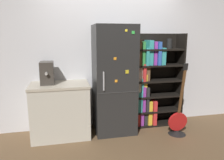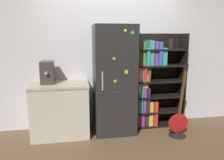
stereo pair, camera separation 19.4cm
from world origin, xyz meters
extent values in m
plane|color=brown|center=(0.00, 0.00, 0.00)|extent=(16.00, 16.00, 0.00)
cube|color=silver|center=(0.00, 0.47, 1.30)|extent=(8.00, 0.05, 2.60)
cube|color=black|center=(0.00, 0.15, 0.93)|extent=(0.69, 0.60, 1.86)
cube|color=#333333|center=(0.00, -0.16, 0.78)|extent=(0.68, 0.01, 0.01)
cube|color=#B2B2B7|center=(-0.24, -0.17, 0.98)|extent=(0.02, 0.02, 0.30)
cube|color=green|center=(0.23, -0.16, 1.73)|extent=(0.05, 0.01, 0.05)
cube|color=yellow|center=(0.12, -0.16, 1.76)|extent=(0.04, 0.02, 0.04)
cube|color=orange|center=(-0.04, -0.16, 0.97)|extent=(0.04, 0.01, 0.04)
cube|color=yellow|center=(0.14, -0.16, 1.12)|extent=(0.06, 0.02, 0.06)
cube|color=orange|center=(-0.06, -0.16, 1.33)|extent=(0.04, 0.01, 0.04)
cube|color=black|center=(0.41, 0.27, 0.86)|extent=(0.03, 0.36, 1.72)
cube|color=black|center=(1.30, 0.27, 0.86)|extent=(0.03, 0.36, 1.72)
cube|color=black|center=(0.86, 0.44, 0.86)|extent=(0.92, 0.03, 1.72)
cube|color=black|center=(0.86, 0.27, 0.01)|extent=(0.86, 0.33, 0.03)
cube|color=black|center=(0.86, 0.27, 0.29)|extent=(0.86, 0.33, 0.03)
cube|color=black|center=(0.86, 0.27, 0.57)|extent=(0.86, 0.33, 0.03)
cube|color=black|center=(0.86, 0.27, 0.86)|extent=(0.86, 0.33, 0.03)
cube|color=black|center=(0.86, 0.27, 1.15)|extent=(0.86, 0.33, 0.03)
cube|color=black|center=(0.86, 0.27, 1.43)|extent=(0.86, 0.33, 0.03)
cube|color=red|center=(0.46, 0.27, 0.18)|extent=(0.05, 0.29, 0.30)
cube|color=purple|center=(0.54, 0.27, 0.19)|extent=(0.07, 0.26, 0.33)
cube|color=#262628|center=(0.62, 0.28, 0.23)|extent=(0.06, 0.25, 0.39)
cube|color=gold|center=(0.69, 0.27, 0.26)|extent=(0.07, 0.27, 0.46)
cube|color=red|center=(0.78, 0.26, 0.26)|extent=(0.07, 0.31, 0.46)
cube|color=teal|center=(0.48, 0.26, 0.49)|extent=(0.08, 0.29, 0.37)
cube|color=purple|center=(0.57, 0.27, 0.53)|extent=(0.05, 0.28, 0.47)
cube|color=#262628|center=(0.63, 0.26, 0.53)|extent=(0.05, 0.29, 0.45)
cube|color=silver|center=(0.47, 0.26, 0.76)|extent=(0.06, 0.24, 0.35)
cube|color=teal|center=(0.53, 0.26, 0.76)|extent=(0.05, 0.24, 0.33)
cube|color=gold|center=(0.59, 0.28, 0.79)|extent=(0.06, 0.24, 0.41)
cube|color=silver|center=(0.48, 0.27, 1.04)|extent=(0.09, 0.24, 0.33)
cube|color=red|center=(0.55, 0.26, 1.03)|extent=(0.05, 0.29, 0.31)
cube|color=brown|center=(0.63, 0.28, 1.08)|extent=(0.07, 0.24, 0.42)
cube|color=brown|center=(0.46, 0.26, 1.38)|extent=(0.04, 0.29, 0.45)
cube|color=#338C3F|center=(0.53, 0.27, 1.37)|extent=(0.06, 0.29, 0.42)
cube|color=teal|center=(0.60, 0.26, 1.31)|extent=(0.05, 0.31, 0.30)
cube|color=teal|center=(0.67, 0.27, 1.38)|extent=(0.08, 0.27, 0.44)
cube|color=purple|center=(0.76, 0.26, 1.37)|extent=(0.06, 0.24, 0.42)
cube|color=#2D59B2|center=(0.82, 0.26, 1.37)|extent=(0.06, 0.31, 0.41)
cube|color=teal|center=(0.91, 0.26, 1.31)|extent=(0.08, 0.28, 0.30)
cylinder|color=black|center=(1.07, 0.27, 1.54)|extent=(0.10, 0.10, 0.18)
cube|color=#BCB7A8|center=(-0.92, 0.14, 0.43)|extent=(0.93, 0.61, 0.87)
cube|color=#B2A893|center=(-0.92, 0.14, 0.89)|extent=(0.95, 0.63, 0.04)
cube|color=#38332D|center=(-1.11, 0.18, 1.09)|extent=(0.21, 0.29, 0.36)
cylinder|color=#A5A39E|center=(-1.11, 0.01, 1.11)|extent=(0.04, 0.06, 0.04)
cone|color=black|center=(1.03, -0.24, 0.03)|extent=(0.30, 0.30, 0.06)
cylinder|color=#B21919|center=(1.03, -0.24, 0.23)|extent=(0.34, 0.09, 0.34)
cube|color=brown|center=(1.03, -0.32, 0.77)|extent=(0.04, 0.12, 0.75)
cube|color=black|center=(1.03, -0.38, 1.20)|extent=(0.07, 0.04, 0.11)
camera|label=1|loc=(-0.85, -3.44, 1.68)|focal=35.00mm
camera|label=2|loc=(-0.66, -3.48, 1.68)|focal=35.00mm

